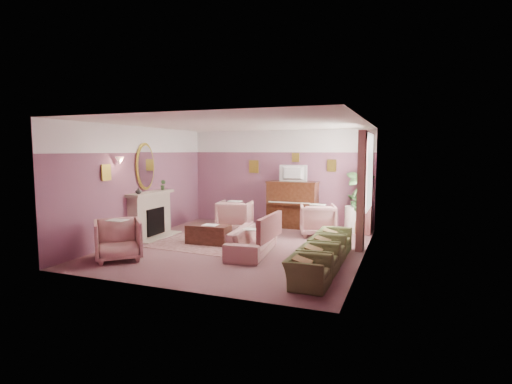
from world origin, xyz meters
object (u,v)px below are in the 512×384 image
(olive_chair_c, at_px, (327,245))
(side_table, at_px, (354,219))
(olive_chair_d, at_px, (334,237))
(coffee_table, at_px, (209,234))
(sofa, at_px, (252,236))
(floral_armchair_right, at_px, (318,218))
(olive_chair_a, at_px, (308,267))
(olive_chair_b, at_px, (319,255))
(television, at_px, (292,172))
(floral_armchair_left, at_px, (235,214))
(floral_armchair_front, at_px, (118,238))
(piano, at_px, (293,205))

(olive_chair_c, xyz_separation_m, side_table, (0.14, 3.12, 0.02))
(olive_chair_d, bearing_deg, side_table, 86.42)
(coffee_table, bearing_deg, side_table, 40.81)
(coffee_table, relative_size, sofa, 0.54)
(floral_armchair_right, distance_m, olive_chair_d, 1.65)
(olive_chair_d, bearing_deg, olive_chair_a, -90.00)
(olive_chair_a, height_order, olive_chair_b, same)
(coffee_table, relative_size, olive_chair_a, 1.31)
(olive_chair_d, bearing_deg, television, 124.93)
(floral_armchair_left, bearing_deg, sofa, -57.73)
(floral_armchair_front, bearing_deg, olive_chair_c, 19.49)
(floral_armchair_front, xyz_separation_m, olive_chair_a, (3.97, -0.23, -0.13))
(piano, xyz_separation_m, sofa, (-0.02, -3.14, -0.28))
(floral_armchair_front, height_order, olive_chair_a, floral_armchair_front)
(side_table, bearing_deg, olive_chair_d, -93.58)
(television, bearing_deg, side_table, 0.33)
(coffee_table, distance_m, olive_chair_c, 2.95)
(piano, height_order, coffee_table, piano)
(olive_chair_a, bearing_deg, olive_chair_d, 90.00)
(piano, bearing_deg, floral_armchair_right, -43.05)
(floral_armchair_front, relative_size, olive_chair_a, 1.20)
(television, relative_size, olive_chair_a, 1.05)
(piano, distance_m, olive_chair_a, 5.07)
(piano, height_order, olive_chair_a, piano)
(side_table, bearing_deg, sofa, -119.68)
(sofa, xyz_separation_m, olive_chair_d, (1.62, 0.79, -0.04))
(television, relative_size, sofa, 0.43)
(olive_chair_d, distance_m, side_table, 2.31)
(coffee_table, relative_size, side_table, 1.43)
(floral_armchair_front, distance_m, side_table, 6.12)
(television, xyz_separation_m, floral_armchair_left, (-1.37, -0.94, -1.14))
(sofa, xyz_separation_m, floral_armchair_front, (-2.35, -1.43, 0.08))
(olive_chair_d, bearing_deg, coffee_table, -173.44)
(piano, relative_size, olive_chair_c, 1.84)
(sofa, distance_m, floral_armchair_right, 2.47)
(floral_armchair_left, height_order, olive_chair_d, floral_armchair_left)
(coffee_table, xyz_separation_m, floral_armchair_front, (-1.06, -1.89, 0.23))
(coffee_table, relative_size, olive_chair_c, 1.31)
(olive_chair_a, bearing_deg, olive_chair_b, 90.00)
(coffee_table, bearing_deg, piano, 63.94)
(floral_armchair_right, xyz_separation_m, olive_chair_d, (0.69, -1.49, -0.13))
(piano, xyz_separation_m, floral_armchair_front, (-2.37, -4.57, -0.19))
(piano, relative_size, floral_armchair_front, 1.53)
(sofa, relative_size, floral_armchair_front, 2.02)
(television, height_order, olive_chair_a, television)
(floral_armchair_front, height_order, side_table, floral_armchair_front)
(olive_chair_b, bearing_deg, olive_chair_d, 90.00)
(olive_chair_b, height_order, olive_chair_c, same)
(sofa, xyz_separation_m, olive_chair_b, (1.62, -0.85, -0.04))
(coffee_table, height_order, olive_chair_c, olive_chair_c)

